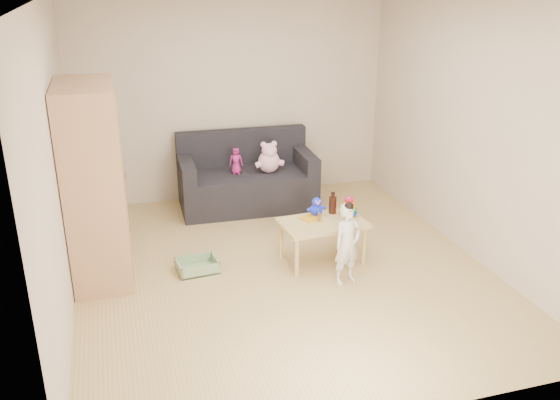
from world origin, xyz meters
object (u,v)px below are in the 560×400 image
object	(u,v)px
sofa	(247,189)
play_table	(322,242)
toddler	(347,245)
wardrobe	(94,184)

from	to	relation	value
sofa	play_table	world-z (taller)	sofa
sofa	toddler	size ratio (longest dim) A/B	2.14
play_table	toddler	xyz separation A→B (m)	(0.08, -0.47, 0.17)
play_table	sofa	bearing A→B (deg)	102.82
sofa	toddler	xyz separation A→B (m)	(0.46, -2.16, 0.16)
wardrobe	play_table	distance (m)	2.32
wardrobe	sofa	world-z (taller)	wardrobe
toddler	play_table	bearing A→B (deg)	83.97
sofa	toddler	distance (m)	2.22
play_table	toddler	world-z (taller)	toddler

